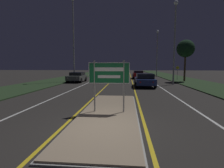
{
  "coord_description": "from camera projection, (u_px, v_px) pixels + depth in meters",
  "views": [
    {
      "loc": [
        0.83,
        -5.86,
        2.18
      ],
      "look_at": [
        0.0,
        3.41,
        1.21
      ],
      "focal_mm": 28.0,
      "sensor_mm": 36.0,
      "label": 1
    }
  ],
  "objects": [
    {
      "name": "ground_plane",
      "position": [
        103.0,
        128.0,
        6.11
      ],
      "size": [
        160.0,
        160.0,
        0.0
      ],
      "primitive_type": "plane",
      "color": "#282623"
    },
    {
      "name": "centre_line_yellow_right",
      "position": [
        131.0,
        78.0,
        30.74
      ],
      "size": [
        0.12,
        70.0,
        0.01
      ],
      "color": "gold",
      "rests_on": "ground_plane"
    },
    {
      "name": "edge_line_white_left",
      "position": [
        83.0,
        78.0,
        31.51
      ],
      "size": [
        0.1,
        70.0,
        0.01
      ],
      "color": "silver",
      "rests_on": "ground_plane"
    },
    {
      "name": "lane_line_white_left",
      "position": [
        99.0,
        78.0,
        31.24
      ],
      "size": [
        0.12,
        70.0,
        0.01
      ],
      "color": "silver",
      "rests_on": "ground_plane"
    },
    {
      "name": "streetlight_right_far",
      "position": [
        157.0,
        47.0,
        34.6
      ],
      "size": [
        0.52,
        0.52,
        9.17
      ],
      "color": "#9E9E99",
      "rests_on": "ground_plane"
    },
    {
      "name": "verge_left",
      "position": [
        60.0,
        80.0,
        26.76
      ],
      "size": [
        5.0,
        100.0,
        0.08
      ],
      "color": "#23381E",
      "rests_on": "ground_plane"
    },
    {
      "name": "warning_sign",
      "position": [
        177.0,
        71.0,
        26.8
      ],
      "size": [
        0.6,
        0.06,
        2.09
      ],
      "color": "#9E9E99",
      "rests_on": "verge_right"
    },
    {
      "name": "centre_line_yellow_left",
      "position": [
        115.0,
        78.0,
        31.0
      ],
      "size": [
        0.12,
        70.0,
        0.01
      ],
      "color": "gold",
      "rests_on": "ground_plane"
    },
    {
      "name": "median_island",
      "position": [
        109.0,
        113.0,
        8.0
      ],
      "size": [
        2.57,
        8.7,
        0.1
      ],
      "color": "#999993",
      "rests_on": "ground_plane"
    },
    {
      "name": "highway_sign",
      "position": [
        109.0,
        76.0,
        7.81
      ],
      "size": [
        1.84,
        0.07,
        2.34
      ],
      "color": "#9E9E99",
      "rests_on": "median_island"
    },
    {
      "name": "car_approaching_1",
      "position": [
        98.0,
        72.0,
        37.83
      ],
      "size": [
        1.95,
        4.13,
        1.43
      ],
      "color": "#B7B7BC",
      "rests_on": "ground_plane"
    },
    {
      "name": "verge_right",
      "position": [
        188.0,
        81.0,
        25.07
      ],
      "size": [
        5.0,
        100.0,
        0.08
      ],
      "color": "#23381E",
      "rests_on": "ground_plane"
    },
    {
      "name": "car_approaching_0",
      "position": [
        77.0,
        77.0,
        23.61
      ],
      "size": [
        1.99,
        4.06,
        1.32
      ],
      "color": "#4C514C",
      "rests_on": "ground_plane"
    },
    {
      "name": "roadside_palm_right",
      "position": [
        186.0,
        49.0,
        23.63
      ],
      "size": [
        2.36,
        2.36,
        5.61
      ],
      "color": "#4C3823",
      "rests_on": "verge_right"
    },
    {
      "name": "lane_line_white_right",
      "position": [
        147.0,
        78.0,
        30.5
      ],
      "size": [
        0.12,
        70.0,
        0.01
      ],
      "color": "silver",
      "rests_on": "ground_plane"
    },
    {
      "name": "streetlight_left_near",
      "position": [
        73.0,
        32.0,
        23.25
      ],
      "size": [
        0.48,
        0.48,
        11.14
      ],
      "color": "#9E9E99",
      "rests_on": "ground_plane"
    },
    {
      "name": "streetlight_right_near",
      "position": [
        175.0,
        33.0,
        19.8
      ],
      "size": [
        0.49,
        0.49,
        9.45
      ],
      "color": "#9E9E99",
      "rests_on": "ground_plane"
    },
    {
      "name": "car_approaching_2",
      "position": [
        116.0,
        70.0,
        53.3
      ],
      "size": [
        1.93,
        4.73,
        1.51
      ],
      "color": "maroon",
      "rests_on": "ground_plane"
    },
    {
      "name": "car_receding_1",
      "position": [
        138.0,
        74.0,
        29.97
      ],
      "size": [
        1.86,
        4.36,
        1.36
      ],
      "color": "maroon",
      "rests_on": "ground_plane"
    },
    {
      "name": "edge_line_white_right",
      "position": [
        164.0,
        78.0,
        30.23
      ],
      "size": [
        0.1,
        70.0,
        0.01
      ],
      "color": "silver",
      "rests_on": "ground_plane"
    },
    {
      "name": "car_receding_0",
      "position": [
        145.0,
        80.0,
        18.28
      ],
      "size": [
        2.03,
        4.43,
        1.38
      ],
      "color": "navy",
      "rests_on": "ground_plane"
    }
  ]
}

